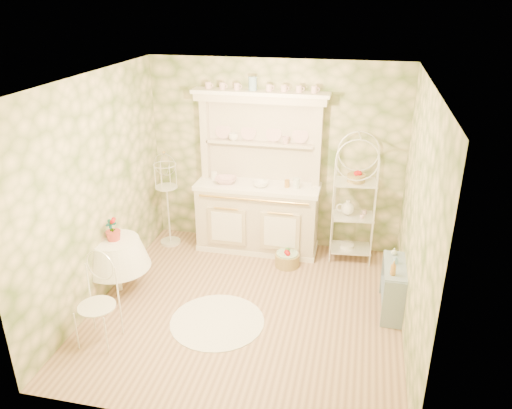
% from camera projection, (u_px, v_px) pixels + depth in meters
% --- Properties ---
extents(floor, '(3.60, 3.60, 0.00)m').
position_uv_depth(floor, '(247.00, 308.00, 6.00)').
color(floor, tan).
rests_on(floor, ground).
extents(ceiling, '(3.60, 3.60, 0.00)m').
position_uv_depth(ceiling, '(245.00, 80.00, 4.93)').
color(ceiling, white).
rests_on(ceiling, floor).
extents(wall_left, '(3.60, 3.60, 0.00)m').
position_uv_depth(wall_left, '(96.00, 192.00, 5.82)').
color(wall_left, beige).
rests_on(wall_left, floor).
extents(wall_right, '(3.60, 3.60, 0.00)m').
position_uv_depth(wall_right, '(417.00, 220.00, 5.11)').
color(wall_right, beige).
rests_on(wall_right, floor).
extents(wall_back, '(3.60, 3.60, 0.00)m').
position_uv_depth(wall_back, '(276.00, 156.00, 7.08)').
color(wall_back, beige).
rests_on(wall_back, floor).
extents(wall_front, '(3.60, 3.60, 0.00)m').
position_uv_depth(wall_front, '(192.00, 296.00, 3.85)').
color(wall_front, beige).
rests_on(wall_front, floor).
extents(kitchen_dresser, '(1.87, 0.61, 2.29)m').
position_uv_depth(kitchen_dresser, '(258.00, 175.00, 6.95)').
color(kitchen_dresser, beige).
rests_on(kitchen_dresser, floor).
extents(bakers_rack, '(0.59, 0.45, 1.79)m').
position_uv_depth(bakers_rack, '(354.00, 200.00, 6.79)').
color(bakers_rack, white).
rests_on(bakers_rack, floor).
extents(side_shelf, '(0.36, 0.77, 0.64)m').
position_uv_depth(side_shelf, '(393.00, 287.00, 5.84)').
color(side_shelf, '#869DB0').
rests_on(side_shelf, floor).
extents(round_table, '(0.77, 0.77, 0.76)m').
position_uv_depth(round_table, '(117.00, 263.00, 6.22)').
color(round_table, white).
rests_on(round_table, floor).
extents(cafe_chair, '(0.48, 0.48, 0.92)m').
position_uv_depth(cafe_chair, '(97.00, 306.00, 5.26)').
color(cafe_chair, white).
rests_on(cafe_chair, floor).
extents(birdcage_stand, '(0.36, 0.36, 1.37)m').
position_uv_depth(birdcage_stand, '(168.00, 201.00, 7.27)').
color(birdcage_stand, white).
rests_on(birdcage_stand, floor).
extents(floor_basket, '(0.32, 0.32, 0.20)m').
position_uv_depth(floor_basket, '(287.00, 259.00, 6.89)').
color(floor_basket, tan).
rests_on(floor_basket, floor).
extents(lace_rug, '(1.10, 1.10, 0.01)m').
position_uv_depth(lace_rug, '(217.00, 321.00, 5.75)').
color(lace_rug, white).
rests_on(lace_rug, floor).
extents(bowl_floral, '(0.35, 0.35, 0.08)m').
position_uv_depth(bowl_floral, '(226.00, 182.00, 7.06)').
color(bowl_floral, white).
rests_on(bowl_floral, kitchen_dresser).
extents(bowl_white, '(0.27, 0.27, 0.07)m').
position_uv_depth(bowl_white, '(261.00, 186.00, 6.93)').
color(bowl_white, white).
rests_on(bowl_white, kitchen_dresser).
extents(cup_left, '(0.16, 0.16, 0.11)m').
position_uv_depth(cup_left, '(233.00, 138.00, 6.98)').
color(cup_left, white).
rests_on(cup_left, kitchen_dresser).
extents(cup_right, '(0.11, 0.11, 0.10)m').
position_uv_depth(cup_right, '(286.00, 141.00, 6.84)').
color(cup_right, white).
rests_on(cup_right, kitchen_dresser).
extents(potted_geranium, '(0.18, 0.15, 0.29)m').
position_uv_depth(potted_geranium, '(112.00, 230.00, 6.02)').
color(potted_geranium, '#3F7238').
rests_on(potted_geranium, round_table).
extents(bottle_amber, '(0.08, 0.08, 0.17)m').
position_uv_depth(bottle_amber, '(393.00, 270.00, 5.50)').
color(bottle_amber, '#B07B34').
rests_on(bottle_amber, side_shelf).
extents(bottle_blue, '(0.06, 0.06, 0.09)m').
position_uv_depth(bottle_blue, '(396.00, 260.00, 5.75)').
color(bottle_blue, '#7DA7C1').
rests_on(bottle_blue, side_shelf).
extents(bottle_glass, '(0.08, 0.08, 0.09)m').
position_uv_depth(bottle_glass, '(394.00, 252.00, 5.94)').
color(bottle_glass, silver).
rests_on(bottle_glass, side_shelf).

